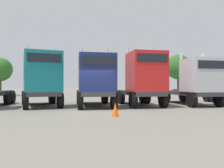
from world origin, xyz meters
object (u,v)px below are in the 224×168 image
object	(u,v)px
semi_truck_navy	(96,80)
semi_truck_silver	(196,82)
semi_truck_teal	(42,79)
traffic_cone_near	(115,110)
semi_truck_red	(143,79)

from	to	relation	value
semi_truck_navy	semi_truck_silver	distance (m)	7.72
semi_truck_teal	traffic_cone_near	bearing A→B (deg)	25.96
semi_truck_navy	semi_truck_red	xyz separation A→B (m)	(3.50, 0.09, 0.13)
semi_truck_teal	semi_truck_silver	size ratio (longest dim) A/B	0.95
semi_truck_teal	semi_truck_silver	distance (m)	11.51
semi_truck_red	semi_truck_teal	bearing A→B (deg)	-97.87
semi_truck_teal	semi_truck_navy	xyz separation A→B (m)	(3.80, -0.49, -0.12)
semi_truck_silver	semi_truck_red	bearing A→B (deg)	-90.39
semi_truck_navy	semi_truck_red	distance (m)	3.50
semi_truck_navy	semi_truck_teal	bearing A→B (deg)	-100.51
semi_truck_teal	traffic_cone_near	world-z (taller)	semi_truck_teal
traffic_cone_near	semi_truck_teal	bearing A→B (deg)	132.27
semi_truck_teal	semi_truck_silver	xyz separation A→B (m)	(11.51, -0.11, -0.23)
semi_truck_teal	semi_truck_navy	world-z (taller)	semi_truck_teal
semi_truck_teal	semi_truck_red	size ratio (longest dim) A/B	1.07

